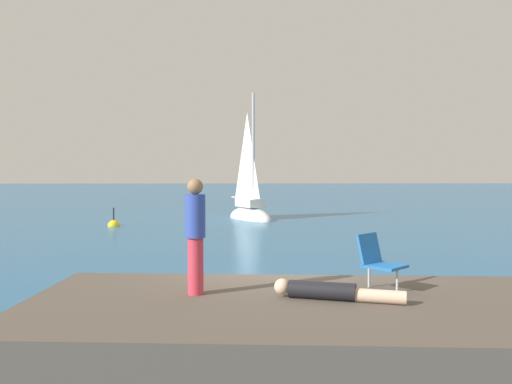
{
  "coord_description": "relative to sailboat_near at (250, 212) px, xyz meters",
  "views": [
    {
      "loc": [
        -0.64,
        -9.69,
        2.72
      ],
      "look_at": [
        -0.1,
        14.74,
        1.59
      ],
      "focal_mm": 38.44,
      "sensor_mm": 36.0,
      "label": 1
    }
  ],
  "objects": [
    {
      "name": "person_sunbather",
      "position": [
        0.87,
        -21.09,
        0.67
      ],
      "size": [
        1.71,
        0.69,
        0.25
      ],
      "rotation": [
        0.0,
        0.0,
        5.98
      ],
      "color": "black",
      "rests_on": "shore_ledge"
    },
    {
      "name": "ground_plane",
      "position": [
        0.34,
        -18.63,
        -0.39
      ],
      "size": [
        160.0,
        160.0,
        0.0
      ],
      "primitive_type": "plane",
      "color": "#236093"
    },
    {
      "name": "shore_ledge",
      "position": [
        0.58,
        -21.17,
        0.08
      ],
      "size": [
        7.86,
        4.09,
        0.94
      ],
      "primitive_type": "cube",
      "rotation": [
        0.0,
        0.0,
        -0.07
      ],
      "color": "brown",
      "rests_on": "ground"
    },
    {
      "name": "marker_buoy",
      "position": [
        -6.29,
        -3.14,
        -0.38
      ],
      "size": [
        0.56,
        0.56,
        1.13
      ],
      "color": "yellow",
      "rests_on": "ground"
    },
    {
      "name": "sailboat_near",
      "position": [
        0.0,
        0.0,
        0.0
      ],
      "size": [
        2.92,
        3.9,
        7.13
      ],
      "rotation": [
        0.0,
        0.0,
        5.21
      ],
      "color": "white",
      "rests_on": "ground"
    },
    {
      "name": "boulder_inland",
      "position": [
        -1.73,
        -19.15,
        -0.39
      ],
      "size": [
        1.11,
        1.21,
        0.7
      ],
      "primitive_type": "cube",
      "rotation": [
        0.11,
        0.17,
        2.24
      ],
      "color": "#584B46",
      "rests_on": "ground"
    },
    {
      "name": "beach_chair",
      "position": [
        1.65,
        -20.43,
        0.99
      ],
      "size": [
        0.76,
        0.76,
        0.8
      ],
      "rotation": [
        0.0,
        0.0,
        5.48
      ],
      "color": "blue",
      "rests_on": "shore_ledge"
    },
    {
      "name": "boulder_seaward",
      "position": [
        -1.48,
        -19.11,
        -0.39
      ],
      "size": [
        0.92,
        0.94,
        0.44
      ],
      "primitive_type": "cube",
      "rotation": [
        0.08,
        0.01,
        0.89
      ],
      "color": "#4C4538",
      "rests_on": "ground"
    },
    {
      "name": "person_standing",
      "position": [
        -0.98,
        -20.72,
        1.41
      ],
      "size": [
        0.28,
        0.28,
        1.62
      ],
      "rotation": [
        0.0,
        0.0,
        1.89
      ],
      "color": "#DB384C",
      "rests_on": "shore_ledge"
    }
  ]
}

